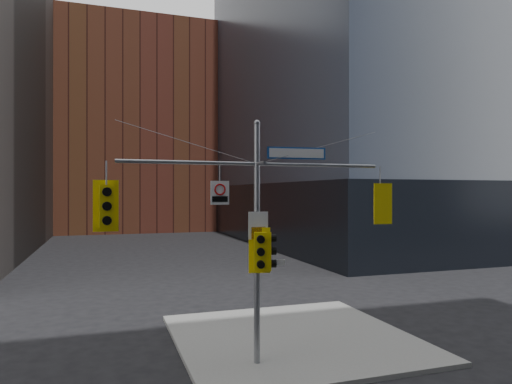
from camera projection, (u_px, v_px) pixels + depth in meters
sidewalk_corner at (293, 338)px, 15.93m from camera, size 8.00×8.00×0.15m
podium_ne at (409, 212)px, 50.73m from camera, size 36.40×36.40×6.00m
brick_midrise at (135, 132)px, 66.54m from camera, size 26.00×20.00×28.00m
signal_assembly at (257, 218)px, 13.40m from camera, size 8.00×0.80×7.30m
traffic_light_west_arm at (106, 206)px, 12.08m from camera, size 0.66×0.54×1.39m
traffic_light_east_arm at (380, 204)px, 14.73m from camera, size 0.63×0.52×1.31m
traffic_light_pole_side at (268, 251)px, 13.50m from camera, size 0.48×0.41×1.14m
traffic_light_pole_front at (260, 251)px, 13.15m from camera, size 0.63×0.58×1.33m
street_sign_blade at (297, 153)px, 13.81m from camera, size 1.84×0.21×0.36m
regulatory_sign_arm at (220, 192)px, 13.02m from camera, size 0.54×0.06×0.68m
regulatory_sign_pole at (258, 226)px, 13.29m from camera, size 0.61×0.08×0.80m
street_blade_ew at (271, 263)px, 13.55m from camera, size 0.83×0.14×0.17m
street_blade_ns at (252, 268)px, 13.83m from camera, size 0.11×0.68×0.14m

